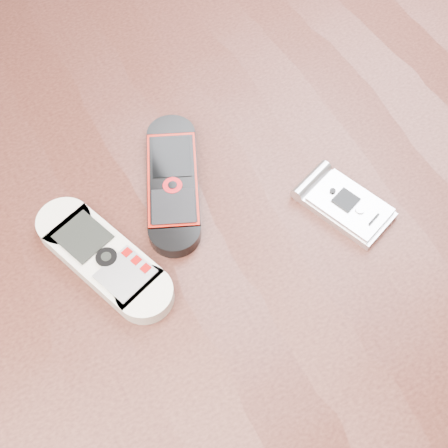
# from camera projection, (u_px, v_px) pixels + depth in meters

# --- Properties ---
(ground) EXTENTS (4.00, 4.00, 0.00)m
(ground) POSITION_uv_depth(u_px,v_px,m) (222.00, 429.00, 1.20)
(ground) COLOR #472B19
(ground) RESTS_ON ground
(table) EXTENTS (1.20, 0.80, 0.75)m
(table) POSITION_uv_depth(u_px,v_px,m) (220.00, 283.00, 0.65)
(table) COLOR black
(table) RESTS_ON ground
(nokia_white) EXTENTS (0.10, 0.16, 0.02)m
(nokia_white) POSITION_uv_depth(u_px,v_px,m) (103.00, 258.00, 0.53)
(nokia_white) COLOR silver
(nokia_white) RESTS_ON table
(nokia_black_red) EXTENTS (0.10, 0.16, 0.02)m
(nokia_black_red) POSITION_uv_depth(u_px,v_px,m) (173.00, 182.00, 0.57)
(nokia_black_red) COLOR black
(nokia_black_red) RESTS_ON table
(motorola_razr) EXTENTS (0.08, 0.10, 0.01)m
(motorola_razr) POSITION_uv_depth(u_px,v_px,m) (347.00, 205.00, 0.56)
(motorola_razr) COLOR silver
(motorola_razr) RESTS_ON table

